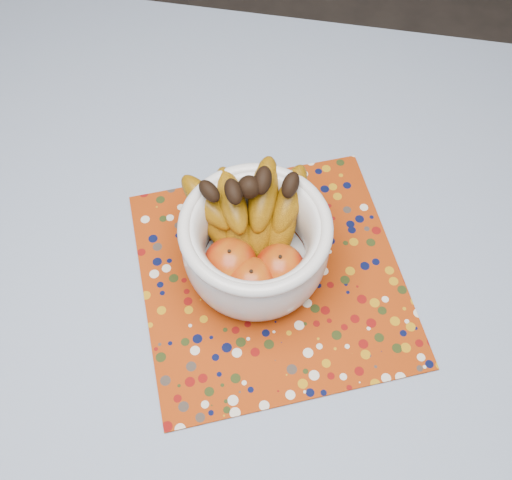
% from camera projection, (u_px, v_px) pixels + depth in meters
% --- Properties ---
extents(table, '(1.20, 1.20, 0.75)m').
position_uv_depth(table, '(224.00, 341.00, 0.94)').
color(table, brown).
rests_on(table, ground).
extents(tablecloth, '(1.32, 1.32, 0.01)m').
position_uv_depth(tablecloth, '(221.00, 321.00, 0.87)').
color(tablecloth, '#637BA5').
rests_on(tablecloth, table).
extents(placemat, '(0.50, 0.50, 0.00)m').
position_uv_depth(placemat, '(272.00, 277.00, 0.90)').
color(placemat, '#902D07').
rests_on(placemat, tablecloth).
extents(fruit_bowl, '(0.25, 0.23, 0.17)m').
position_uv_depth(fruit_bowl, '(250.00, 234.00, 0.84)').
color(fruit_bowl, silver).
rests_on(fruit_bowl, placemat).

